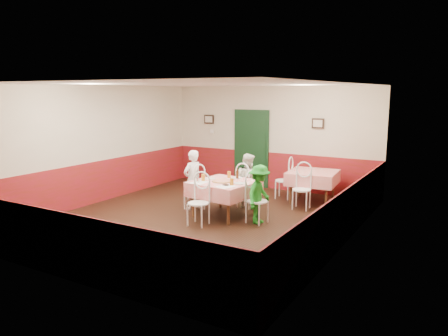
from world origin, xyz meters
The scene contains 39 objects.
floor centered at (0.00, 0.00, 0.00)m, with size 7.00×7.00×0.00m, color black.
ceiling centered at (0.00, 0.00, 2.80)m, with size 7.00×7.00×0.00m, color white.
back_wall centered at (0.00, 3.50, 1.40)m, with size 6.00×0.10×2.80m, color beige.
front_wall centered at (0.00, -3.50, 1.40)m, with size 6.00×0.10×2.80m, color beige.
left_wall centered at (-3.00, 0.00, 1.40)m, with size 0.10×7.00×2.80m, color beige.
right_wall centered at (3.00, 0.00, 1.40)m, with size 0.10×7.00×2.80m, color beige.
wainscot_back centered at (0.00, 3.48, 0.50)m, with size 6.00×0.03×1.00m, color maroon.
wainscot_front centered at (0.00, -3.48, 0.50)m, with size 6.00×0.03×1.00m, color maroon.
wainscot_left centered at (-2.98, 0.00, 0.50)m, with size 0.03×7.00×1.00m, color maroon.
wainscot_right centered at (2.98, 0.00, 0.50)m, with size 0.03×7.00×1.00m, color maroon.
door centered at (-0.60, 3.45, 1.05)m, with size 0.96×0.06×2.10m, color black.
picture_left centered at (-2.00, 3.45, 1.85)m, with size 0.32×0.03×0.26m, color black.
picture_right centered at (1.30, 3.45, 1.85)m, with size 0.32×0.03×0.26m, color black.
thermostat centered at (-1.90, 3.45, 1.50)m, with size 0.10×0.03×0.10m, color white.
main_table centered at (0.26, 0.46, 0.38)m, with size 1.22×1.22×0.77m, color red.
second_table centered at (1.51, 2.58, 0.38)m, with size 1.12×1.12×0.77m, color red.
chair_left centered at (-0.59, 0.57, 0.45)m, with size 0.42×0.42×0.90m, color white, non-canonical shape.
chair_right centered at (1.10, 0.36, 0.45)m, with size 0.42×0.42×0.90m, color white, non-canonical shape.
chair_far centered at (0.36, 1.31, 0.45)m, with size 0.42×0.42×0.90m, color white, non-canonical shape.
chair_near centered at (0.15, -0.38, 0.45)m, with size 0.42×0.42×0.90m, color white, non-canonical shape.
chair_second_a centered at (0.76, 2.58, 0.45)m, with size 0.42×0.42×0.90m, color white, non-canonical shape.
chair_second_b centered at (1.51, 1.83, 0.45)m, with size 0.42×0.42×0.90m, color white, non-canonical shape.
pizza centered at (0.25, 0.40, 0.77)m, with size 0.41×0.41×0.03m, color #B74723.
plate_left centered at (-0.14, 0.53, 0.77)m, with size 0.25×0.25×0.01m, color white.
plate_right centered at (0.66, 0.42, 0.77)m, with size 0.25×0.25×0.01m, color white.
plate_far centered at (0.32, 0.90, 0.77)m, with size 0.25×0.25×0.01m, color white.
glass_a centered at (-0.15, 0.28, 0.83)m, with size 0.08×0.08×0.15m, color #BF7219.
glass_b centered at (0.59, 0.20, 0.83)m, with size 0.08×0.08×0.14m, color #BF7219.
glass_c centered at (0.15, 0.86, 0.83)m, with size 0.08×0.08×0.14m, color #BF7219.
beer_bottle centered at (0.38, 0.83, 0.87)m, with size 0.06×0.06×0.22m, color #381C0A.
shaker_a centered at (-0.22, 0.08, 0.81)m, with size 0.04×0.04×0.09m, color silver.
shaker_b centered at (-0.14, 0.07, 0.81)m, with size 0.04×0.04×0.09m, color silver.
shaker_c centered at (-0.23, 0.17, 0.81)m, with size 0.04×0.04×0.09m, color #B23319.
menu_left centered at (-0.14, 0.09, 0.76)m, with size 0.30×0.40×0.00m, color white.
menu_right centered at (0.56, 0.04, 0.76)m, with size 0.30×0.40×0.00m, color white.
wallet centered at (0.50, 0.12, 0.77)m, with size 0.11×0.09×0.02m, color black.
diner_left centered at (-0.64, 0.57, 0.68)m, with size 0.50×0.33×1.36m, color gray.
diner_far centered at (0.37, 1.36, 0.63)m, with size 0.61×0.48×1.26m, color gray.
diner_right centered at (1.15, 0.35, 0.60)m, with size 0.78×0.45×1.21m, color gray.
Camera 1 is at (4.87, -7.44, 2.66)m, focal length 35.00 mm.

